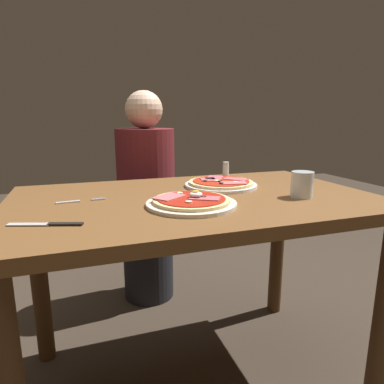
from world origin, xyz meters
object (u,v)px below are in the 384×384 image
Objects in this scene: pizza_foreground at (191,202)px; fork at (77,201)px; water_glass_near at (302,186)px; knife at (51,224)px; diner_person at (147,204)px; dining_table at (195,228)px; pizza_across_left at (221,184)px; salt_shaker at (226,169)px.

fork is (-0.35, 0.17, -0.01)m from pizza_foreground.
water_glass_near reaches higher than pizza_foreground.
pizza_foreground is at bearing 9.54° from knife.
fork is 0.13× the size of diner_person.
pizza_foreground is 0.86m from diner_person.
water_glass_near is 0.58× the size of fork.
diner_person reaches higher than dining_table.
dining_table is 4.38× the size of pizza_across_left.
pizza_foreground reaches higher than dining_table.
water_glass_near is 1.36× the size of salt_shaker.
diner_person reaches higher than water_glass_near.
water_glass_near is at bearing -53.35° from pizza_across_left.
knife is at bearing -153.21° from pizza_across_left.
pizza_foreground is 1.51× the size of knife.
pizza_across_left is 0.33m from water_glass_near.
fork is 0.25m from knife.
dining_table is at bearing -128.39° from salt_shaker.
dining_table is 0.52m from knife.
knife is (-0.07, -0.24, 0.00)m from fork.
salt_shaker reaches higher than pizza_across_left.
diner_person is (-0.04, 0.72, -0.08)m from dining_table.
salt_shaker reaches higher than knife.
salt_shaker is 0.06× the size of diner_person.
knife is 0.92m from salt_shaker.
diner_person reaches higher than salt_shaker.
diner_person is at bearing 61.57° from fork.
water_glass_near reaches higher than knife.
knife is (-0.47, -0.19, 0.12)m from dining_table.
pizza_across_left is (0.15, 0.12, 0.13)m from dining_table.
salt_shaker is at bearing 54.68° from pizza_foreground.
water_glass_near is at bearing -2.27° from pizza_foreground.
water_glass_near is (0.40, -0.02, 0.03)m from pizza_foreground.
salt_shaker is at bearing 35.96° from knife.
dining_table is 1.08× the size of diner_person.
dining_table is 6.68× the size of knife.
fork is at bearing -172.00° from pizza_across_left.
knife is 1.02m from diner_person.
pizza_foreground reaches higher than pizza_across_left.
pizza_across_left is 0.66m from diner_person.
pizza_foreground reaches higher than fork.
dining_table is 4.42× the size of pizza_foreground.
pizza_across_left is at bearing 8.00° from fork.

